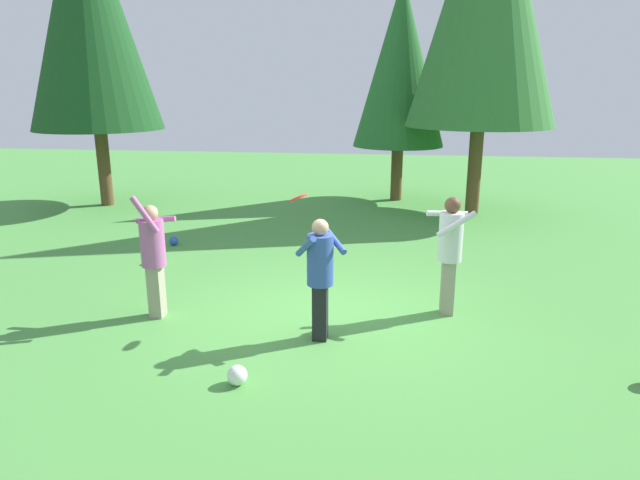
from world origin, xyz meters
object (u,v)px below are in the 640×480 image
Objects in this scene: person_catcher at (450,246)px; frisbee at (298,198)px; person_thrower at (153,251)px; tree_far_left at (88,10)px; ball_white at (237,375)px; tree_center at (401,64)px; person_bystander at (320,270)px; ball_blue at (174,241)px; ball_yellow at (157,258)px.

frisbee is (-2.09, -0.52, 0.74)m from person_catcher.
tree_far_left reaches higher than person_thrower.
tree_center is (1.69, 10.82, 3.68)m from ball_white.
person_catcher is at bearing -90.68° from person_bystander.
ball_blue is (-5.34, 2.93, -0.93)m from person_catcher.
ball_white is at bearing 116.46° from person_bystander.
person_thrower is 4.19m from person_catcher.
ball_blue is at bearing -129.68° from tree_center.
person_thrower is 2.20m from frisbee.
person_thrower is 2.46m from person_bystander.
frisbee is 9.27m from tree_center.
tree_center is at bearing 65.60° from person_thrower.
tree_center is at bearing -98.70° from person_catcher.
ball_yellow is (-1.03, 2.36, -0.86)m from person_thrower.
person_catcher is 2.03m from person_bystander.
person_catcher is 1.07× the size of person_bystander.
person_catcher is at bearing -18.18° from ball_yellow.
person_bystander is 7.09× the size of ball_white.
tree_far_left reaches higher than ball_blue.
tree_center reaches higher than ball_yellow.
frisbee is 0.06× the size of tree_center.
ball_blue is 0.02× the size of tree_far_left.
tree_center reaches higher than ball_white.
frisbee reaches higher than ball_blue.
frisbee reaches higher than ball_yellow.
tree_far_left reaches higher than person_catcher.
tree_far_left is (-3.58, 4.92, 4.96)m from ball_yellow.
tree_center is at bearing 50.32° from ball_blue.
ball_yellow reaches higher than ball_white.
person_catcher is 6.16m from ball_blue.
person_thrower is 2.54m from ball_white.
person_bystander is 8.50× the size of ball_blue.
person_thrower is at bearing 134.07° from ball_white.
person_thrower reaches higher than ball_yellow.
person_thrower is at bearing -110.25° from tree_center.
person_bystander is at bearing 59.67° from ball_white.
frisbee is 4.13m from ball_yellow.
ball_yellow is at bearing 17.86° from person_bystander.
person_thrower is 10.10m from tree_center.
ball_blue is 8.05m from tree_center.
ball_blue is 1.25m from ball_yellow.
person_catcher is 7.58× the size of ball_white.
frisbee is (-0.38, 0.57, 0.81)m from person_bystander.
tree_far_left is (-3.41, 3.69, 4.98)m from ball_blue.
ball_white is 1.20× the size of ball_blue.
ball_blue is at bearing 133.27° from frisbee.
person_thrower is at bearing -66.44° from ball_yellow.
person_catcher is at bearing -28.80° from ball_blue.
person_thrower reaches higher than person_bystander.
frisbee is 5.03m from ball_blue.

